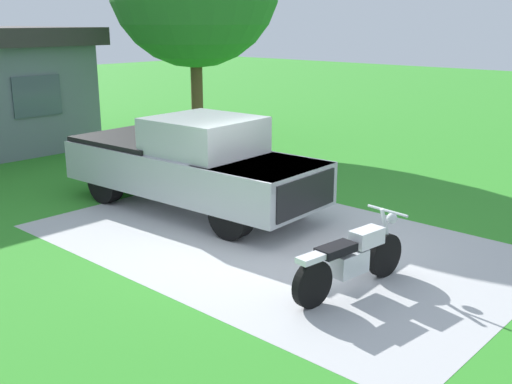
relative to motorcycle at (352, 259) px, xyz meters
name	(u,v)px	position (x,y,z in m)	size (l,w,h in m)	color
ground_plane	(273,242)	(0.74, 2.08, -0.47)	(80.00, 80.00, 0.00)	#339029
driveway_pad	(273,242)	(0.74, 2.08, -0.47)	(5.26, 8.22, 0.01)	#B8B8B8
motorcycle	(352,259)	(0.00, 0.00, 0.00)	(2.21, 0.70, 1.09)	black
pickup_truck	(189,162)	(1.09, 4.62, 0.48)	(2.30, 5.72, 1.90)	black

